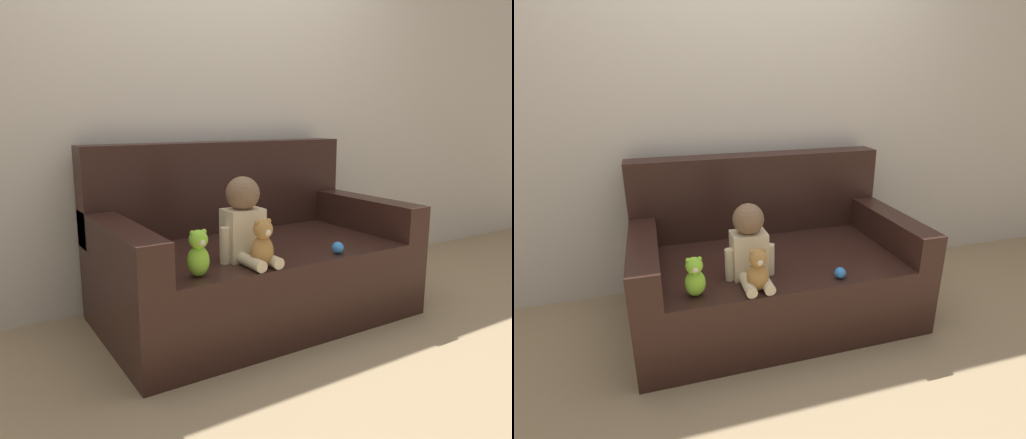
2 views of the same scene
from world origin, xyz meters
TOP-DOWN VIEW (x-y plane):
  - ground_plane at (0.00, 0.00)m, footprint 12.00×12.00m
  - wall_back at (0.00, 0.58)m, footprint 8.00×0.05m
  - couch at (0.00, 0.07)m, footprint 1.71×0.99m
  - person_baby at (-0.22, -0.25)m, footprint 0.28×0.34m
  - teddy_bear_brown at (-0.22, -0.41)m, footprint 0.11×0.11m
  - plush_toy_side at (-0.54, -0.37)m, footprint 0.10×0.10m
  - toy_ball at (0.24, -0.41)m, footprint 0.06×0.06m

SIDE VIEW (x-z plane):
  - ground_plane at x=0.00m, z-range 0.00..0.00m
  - couch at x=0.00m, z-range -0.17..0.82m
  - toy_ball at x=0.24m, z-range 0.44..0.50m
  - plush_toy_side at x=-0.54m, z-range 0.43..0.65m
  - teddy_bear_brown at x=-0.22m, z-range 0.43..0.67m
  - person_baby at x=-0.22m, z-range 0.41..0.83m
  - wall_back at x=0.00m, z-range 0.00..2.60m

